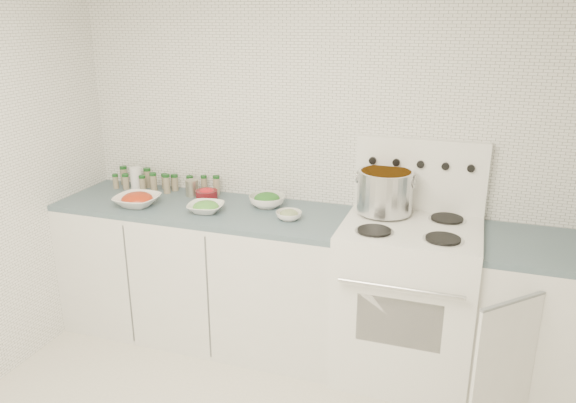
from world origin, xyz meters
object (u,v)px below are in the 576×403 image
object	(u,v)px
stove	(407,295)
bowl_tomato	(137,200)
stock_pot	(385,190)
bowl_snowpea	(206,207)

from	to	relation	value
stove	bowl_tomato	xyz separation A→B (m)	(-1.69, -0.12, 0.44)
stock_pot	bowl_tomato	size ratio (longest dim) A/B	1.24
bowl_tomato	stove	bearing A→B (deg)	4.02
stove	bowl_snowpea	world-z (taller)	stove
bowl_tomato	bowl_snowpea	xyz separation A→B (m)	(0.46, 0.03, -0.01)
stove	stock_pot	size ratio (longest dim) A/B	3.98
stock_pot	bowl_snowpea	world-z (taller)	stock_pot
bowl_tomato	stock_pot	bearing A→B (deg)	9.72
stove	stock_pot	world-z (taller)	stove
stock_pot	bowl_tomato	xyz separation A→B (m)	(-1.51, -0.26, -0.14)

